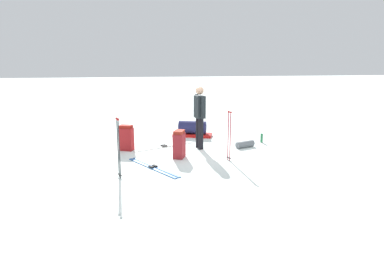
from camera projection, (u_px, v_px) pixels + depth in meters
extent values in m
plane|color=white|center=(192.00, 153.00, 8.67)|extent=(80.00, 80.00, 0.00)
cylinder|color=black|center=(198.00, 132.00, 9.12)|extent=(0.14, 0.14, 0.85)
cylinder|color=black|center=(201.00, 134.00, 8.94)|extent=(0.14, 0.14, 0.85)
cube|color=black|center=(200.00, 107.00, 8.89)|extent=(0.37, 0.28, 0.60)
cylinder|color=black|center=(197.00, 105.00, 9.10)|extent=(0.09, 0.09, 0.58)
cylinder|color=black|center=(203.00, 107.00, 8.66)|extent=(0.09, 0.09, 0.58)
sphere|color=tan|center=(200.00, 91.00, 8.80)|extent=(0.22, 0.22, 0.22)
cube|color=silver|center=(163.00, 146.00, 9.29)|extent=(0.81, 1.70, 0.02)
cube|color=black|center=(163.00, 145.00, 9.29)|extent=(0.11, 0.15, 0.03)
cube|color=silver|center=(165.00, 147.00, 9.21)|extent=(0.81, 1.70, 0.02)
cube|color=black|center=(165.00, 146.00, 9.20)|extent=(0.11, 0.15, 0.03)
cube|color=#2E63A7|center=(151.00, 168.00, 7.41)|extent=(1.57, 1.01, 0.02)
cube|color=black|center=(151.00, 167.00, 7.41)|extent=(0.15, 0.13, 0.03)
cube|color=#2E63A7|center=(155.00, 167.00, 7.48)|extent=(1.57, 1.01, 0.02)
cube|color=black|center=(155.00, 166.00, 7.47)|extent=(0.15, 0.13, 0.03)
cube|color=maroon|center=(179.00, 146.00, 8.17)|extent=(0.42, 0.36, 0.61)
cube|color=maroon|center=(179.00, 132.00, 8.10)|extent=(0.38, 0.32, 0.08)
cube|color=maroon|center=(126.00, 139.00, 8.85)|extent=(0.34, 0.42, 0.61)
cube|color=maroon|center=(126.00, 127.00, 8.78)|extent=(0.31, 0.37, 0.08)
cylinder|color=maroon|center=(230.00, 138.00, 7.86)|extent=(0.02, 0.02, 1.15)
sphere|color=#A51919|center=(231.00, 112.00, 7.74)|extent=(0.05, 0.05, 0.05)
cylinder|color=black|center=(230.00, 158.00, 7.96)|extent=(0.07, 0.07, 0.01)
cylinder|color=maroon|center=(228.00, 137.00, 7.94)|extent=(0.02, 0.02, 1.15)
sphere|color=#A51919|center=(229.00, 112.00, 7.82)|extent=(0.05, 0.05, 0.05)
cylinder|color=black|center=(228.00, 157.00, 8.04)|extent=(0.07, 0.07, 0.01)
cylinder|color=#1D2629|center=(119.00, 150.00, 6.66)|extent=(0.02, 0.02, 1.20)
sphere|color=#A51919|center=(118.00, 120.00, 6.54)|extent=(0.05, 0.05, 0.05)
cylinder|color=black|center=(121.00, 176.00, 6.77)|extent=(0.07, 0.07, 0.01)
cylinder|color=#1D2629|center=(118.00, 149.00, 6.76)|extent=(0.02, 0.02, 1.20)
sphere|color=#A51919|center=(117.00, 119.00, 6.64)|extent=(0.05, 0.05, 0.05)
cylinder|color=black|center=(119.00, 174.00, 6.87)|extent=(0.07, 0.07, 0.01)
cube|color=red|center=(192.00, 135.00, 10.52)|extent=(0.82, 1.30, 0.09)
cylinder|color=#1F204A|center=(192.00, 127.00, 10.48)|extent=(0.66, 0.94, 0.40)
cylinder|color=slate|center=(245.00, 144.00, 9.17)|extent=(0.37, 0.58, 0.18)
cylinder|color=#1E693B|center=(262.00, 138.00, 9.73)|extent=(0.07, 0.07, 0.26)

